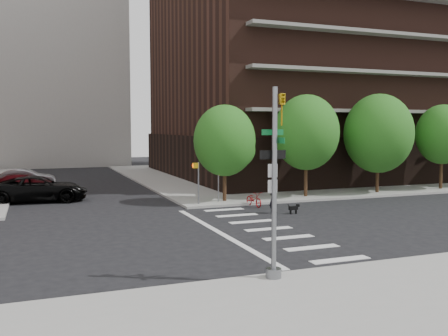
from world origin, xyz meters
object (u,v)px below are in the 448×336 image
Objects in this scene: traffic_signal at (275,198)px; scooter at (254,199)px; parked_car_black at (39,189)px; parked_car_maroon at (24,183)px; parked_car_silver at (25,178)px; dog_walker at (273,199)px.

traffic_signal reaches higher than scooter.
parked_car_maroon is (-1.00, 5.78, -0.15)m from parked_car_black.
scooter is at bearing -114.45° from parked_car_black.
scooter is at bearing -135.11° from parked_car_silver.
traffic_signal is 27.81m from parked_car_maroon.
traffic_signal is at bearing -162.09° from parked_car_maroon.
parked_car_black is 1.30× the size of parked_car_silver.
scooter is at bearing -131.67° from parked_car_maroon.
scooter is 1.09× the size of dog_walker.
parked_car_silver is at bearing 11.23° from parked_car_black.
dog_walker is (13.37, -17.85, 0.03)m from parked_car_silver.
parked_car_silver is 2.67× the size of scooter.
parked_car_silver is 2.92× the size of dog_walker.
parked_car_black is (-6.73, 20.86, -1.85)m from traffic_signal.
dog_walker is at bearing -139.48° from parked_car_silver.
scooter is (12.37, -6.87, -0.39)m from parked_car_black.
dog_walker reaches higher than scooter.
parked_car_black reaches higher than parked_car_maroon.
traffic_signal is 12.87m from dog_walker.
parked_car_silver reaches higher than scooter.
parked_car_silver reaches higher than parked_car_maroon.
parked_car_black reaches higher than scooter.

